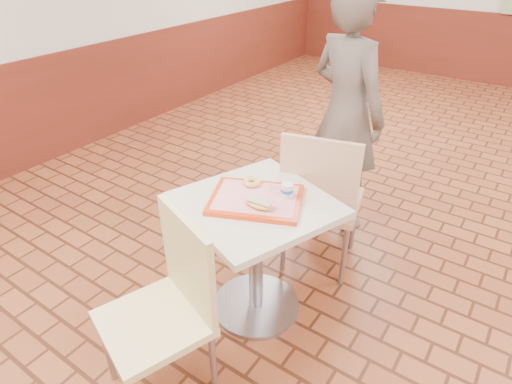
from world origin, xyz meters
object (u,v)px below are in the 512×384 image
Objects in this scene: ring_donut at (252,182)px; long_john_donut at (259,204)px; chair_main_front at (168,303)px; main_table at (256,240)px; serving_tray at (256,199)px; paper_cup at (287,191)px; chair_main_back at (321,197)px; customer at (346,114)px.

ring_donut is 0.64× the size of long_john_donut.
chair_main_front is at bearing -86.97° from ring_donut.
serving_tray is at bearing -135.00° from main_table.
chair_main_front is 0.80m from paper_cup.
chair_main_front is 1.19m from chair_main_back.
customer reaches higher than chair_main_back.
chair_main_front reaches higher than long_john_donut.
long_john_donut is at bearing 70.90° from chair_main_back.
chair_main_back is 0.60m from serving_tray.
chair_main_back is 0.54m from paper_cup.
chair_main_front is 0.55× the size of customer.
main_table is at bearing 110.75° from customer.
customer is 1.26m from long_john_donut.
long_john_donut is at bearing -46.58° from ring_donut.
paper_cup is at bearing 33.28° from main_table.
ring_donut reaches higher than main_table.
serving_tray is (0.04, -1.18, -0.10)m from customer.
chair_main_back reaches higher than main_table.
serving_tray is 3.02× the size of long_john_donut.
chair_main_front is at bearing 108.44° from customer.
paper_cup reaches higher than ring_donut.
chair_main_back is at bearing 85.31° from long_john_donut.
chair_main_front is 6.18× the size of long_john_donut.
ring_donut is (-0.06, -1.08, -0.06)m from customer.
main_table is 0.80× the size of chair_main_front.
customer reaches higher than long_john_donut.
customer reaches higher than ring_donut.
chair_main_front is 0.78m from ring_donut.
chair_main_front is 9.72× the size of ring_donut.
serving_tray is at bearing 132.27° from long_john_donut.
chair_main_back is at bearing 101.34° from chair_main_front.
chair_main_back is 6.48× the size of long_john_donut.
chair_main_back is at bearing 122.75° from customer.
customer is at bearing -90.68° from chair_main_back.
customer is at bearing 94.71° from long_john_donut.
chair_main_front is 0.95× the size of chair_main_back.
main_table is 0.64m from chair_main_front.
customer is at bearing 109.08° from chair_main_front.
long_john_donut reaches higher than serving_tray.
paper_cup is at bearing 117.90° from customer.
serving_tray is 0.14m from ring_donut.
main_table is 0.27m from serving_tray.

